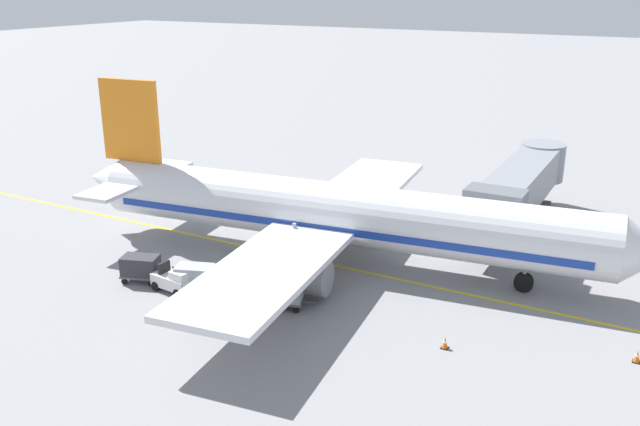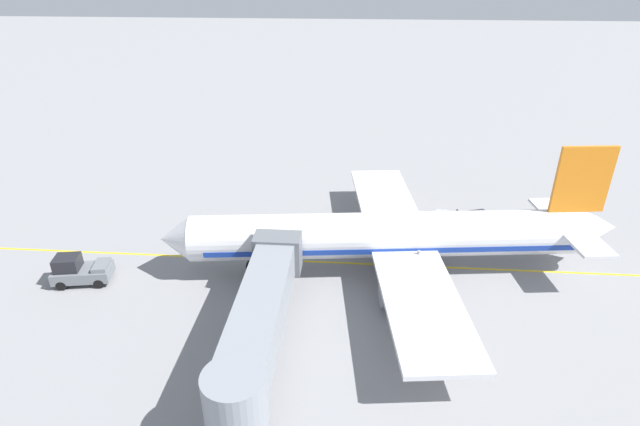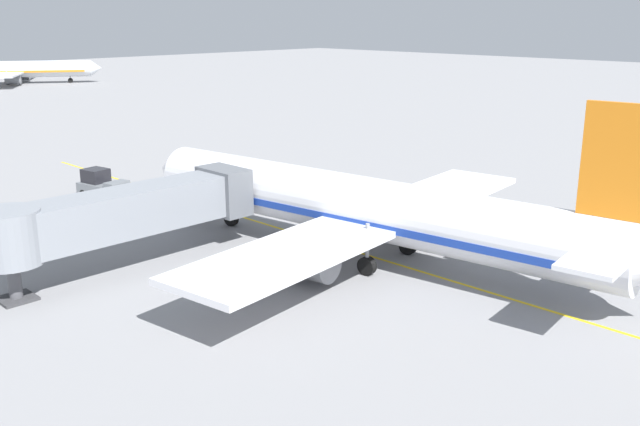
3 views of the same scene
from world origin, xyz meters
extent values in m
plane|color=gray|center=(0.00, 0.00, 0.00)|extent=(400.00, 400.00, 0.00)
cube|color=gold|center=(0.00, 0.00, 0.00)|extent=(0.24, 80.00, 0.01)
cylinder|color=silver|center=(-0.60, -1.22, 3.29)|extent=(7.46, 32.21, 3.70)
cube|color=#193899|center=(-0.60, -1.22, 2.82)|extent=(7.19, 29.68, 0.44)
cone|color=silver|center=(1.45, -18.49, 3.58)|extent=(3.45, 3.15, 3.14)
cube|color=black|center=(-2.42, 14.08, 3.93)|extent=(2.89, 1.42, 0.60)
cube|color=silver|center=(-0.48, -2.21, 2.64)|extent=(30.40, 8.71, 0.36)
cylinder|color=gray|center=(-6.04, -2.06, 1.39)|extent=(2.36, 3.41, 2.00)
cylinder|color=gray|center=(4.88, -0.76, 1.39)|extent=(2.36, 3.41, 2.00)
cube|color=orange|center=(1.17, -16.11, 7.88)|extent=(0.84, 4.41, 5.50)
cube|color=silver|center=(1.15, -15.91, 3.84)|extent=(10.24, 3.76, 0.24)
cylinder|color=black|center=(-1.93, 9.91, 0.55)|extent=(0.58, 1.15, 1.10)
cylinder|color=gray|center=(-1.93, 9.91, 2.10)|extent=(0.24, 0.24, 2.00)
cylinder|color=black|center=(-2.65, -3.47, 0.55)|extent=(0.58, 1.15, 1.10)
cylinder|color=gray|center=(-2.65, -3.47, 2.10)|extent=(0.24, 0.24, 2.00)
cylinder|color=black|center=(1.92, -2.93, 0.55)|extent=(0.58, 1.15, 1.10)
cylinder|color=gray|center=(1.92, -2.93, 2.10)|extent=(0.24, 0.24, 2.00)
cube|color=gray|center=(-11.06, 7.28, 3.49)|extent=(14.76, 2.80, 2.60)
cube|color=slate|center=(-4.48, 7.28, 3.49)|extent=(2.00, 3.50, 2.99)
cylinder|color=gray|center=(-18.44, 7.28, 3.49)|extent=(3.36, 3.36, 2.86)
cylinder|color=#4C4C51|center=(-18.44, 7.28, 1.09)|extent=(0.70, 0.70, 2.19)
cube|color=#38383A|center=(-18.44, 7.28, 0.08)|extent=(1.80, 1.80, 0.16)
cube|color=silver|center=(7.63, -7.57, 0.63)|extent=(1.45, 2.61, 0.70)
cube|color=silver|center=(7.70, -6.89, 1.20)|extent=(1.12, 1.15, 0.44)
cube|color=black|center=(7.56, -8.25, 1.30)|extent=(0.85, 0.24, 0.64)
cylinder|color=black|center=(7.64, -7.45, 1.28)|extent=(0.11, 0.27, 0.54)
cylinder|color=black|center=(7.18, -6.64, 0.28)|extent=(0.26, 0.58, 0.56)
cylinder|color=black|center=(8.25, -6.75, 0.28)|extent=(0.26, 0.58, 0.56)
cylinder|color=black|center=(7.00, -8.39, 0.28)|extent=(0.26, 0.58, 0.56)
cylinder|color=black|center=(8.07, -8.50, 0.28)|extent=(0.26, 0.58, 0.56)
cube|color=#4C4C51|center=(6.35, -1.04, 0.42)|extent=(1.96, 2.51, 0.12)
cube|color=#999EA3|center=(6.35, -1.04, 1.03)|extent=(1.86, 2.38, 1.10)
cylinder|color=#4C4C51|center=(5.87, 0.32, 0.41)|extent=(0.30, 0.68, 0.07)
cylinder|color=black|center=(5.56, -0.45, 0.18)|extent=(0.23, 0.38, 0.36)
cylinder|color=black|center=(6.60, -0.08, 0.18)|extent=(0.23, 0.38, 0.36)
cylinder|color=black|center=(6.10, -2.01, 0.18)|extent=(0.23, 0.38, 0.36)
cylinder|color=black|center=(7.15, -1.64, 0.18)|extent=(0.23, 0.38, 0.36)
cube|color=#4C4C51|center=(6.61, -4.19, 0.42)|extent=(1.96, 2.51, 0.12)
cube|color=#999EA3|center=(6.61, -4.19, 1.03)|extent=(1.86, 2.38, 1.10)
cylinder|color=#4C4C51|center=(6.13, -2.82, 0.41)|extent=(0.30, 0.68, 0.07)
cylinder|color=black|center=(5.82, -3.59, 0.18)|extent=(0.23, 0.38, 0.36)
cylinder|color=black|center=(6.86, -3.23, 0.18)|extent=(0.23, 0.38, 0.36)
cylinder|color=black|center=(6.36, -5.15, 0.18)|extent=(0.23, 0.38, 0.36)
cylinder|color=black|center=(7.41, -4.78, 0.18)|extent=(0.23, 0.38, 0.36)
cube|color=#4C4C51|center=(7.08, -6.43, 0.42)|extent=(1.96, 2.51, 0.12)
cube|color=#999EA3|center=(7.08, -6.43, 1.03)|extent=(1.86, 2.38, 1.10)
cylinder|color=#4C4C51|center=(6.60, -5.06, 0.41)|extent=(0.30, 0.68, 0.07)
cylinder|color=black|center=(6.28, -5.84, 0.18)|extent=(0.23, 0.38, 0.36)
cylinder|color=black|center=(7.33, -5.47, 0.18)|extent=(0.23, 0.38, 0.36)
cylinder|color=black|center=(6.83, -7.39, 0.18)|extent=(0.23, 0.38, 0.36)
cylinder|color=black|center=(7.87, -7.03, 0.18)|extent=(0.23, 0.38, 0.36)
cube|color=#4C4C51|center=(7.51, -10.10, 0.42)|extent=(1.96, 2.51, 0.12)
cube|color=#2D2D33|center=(7.51, -10.10, 1.03)|extent=(1.86, 2.38, 1.10)
cylinder|color=#4C4C51|center=(7.03, -8.73, 0.41)|extent=(0.30, 0.68, 0.07)
cylinder|color=black|center=(6.71, -9.50, 0.18)|extent=(0.23, 0.38, 0.36)
cylinder|color=black|center=(7.76, -9.14, 0.18)|extent=(0.23, 0.38, 0.36)
cylinder|color=black|center=(7.26, -11.06, 0.18)|extent=(0.23, 0.38, 0.36)
cylinder|color=black|center=(8.30, -10.69, 0.18)|extent=(0.23, 0.38, 0.36)
cylinder|color=#232328|center=(3.82, -0.02, 0.42)|extent=(0.15, 0.15, 0.85)
cylinder|color=#232328|center=(3.65, -0.14, 0.42)|extent=(0.15, 0.15, 0.85)
cube|color=yellow|center=(3.74, -0.08, 1.15)|extent=(0.45, 0.41, 0.60)
cylinder|color=yellow|center=(3.94, 0.06, 1.10)|extent=(0.23, 0.20, 0.57)
cylinder|color=yellow|center=(3.53, -0.22, 1.10)|extent=(0.23, 0.20, 0.57)
sphere|color=tan|center=(3.74, -0.08, 1.58)|extent=(0.22, 0.22, 0.22)
cube|color=red|center=(3.74, -0.08, 1.60)|extent=(0.26, 0.21, 0.10)
cube|color=black|center=(3.22, 16.29, 0.02)|extent=(0.36, 0.36, 0.04)
cone|color=orange|center=(3.22, 16.29, 0.32)|extent=(0.30, 0.30, 0.55)
cylinder|color=white|center=(3.22, 16.29, 0.34)|extent=(0.21, 0.21, 0.06)
cube|color=black|center=(6.30, 8.06, 0.02)|extent=(0.36, 0.36, 0.04)
cone|color=orange|center=(6.30, 8.06, 0.32)|extent=(0.30, 0.30, 0.55)
cylinder|color=white|center=(6.30, 8.06, 0.34)|extent=(0.21, 0.21, 0.06)
camera|label=1|loc=(34.29, 16.53, 16.79)|focal=37.92mm
camera|label=2|loc=(-36.32, 1.57, 23.21)|focal=28.04mm
camera|label=3|loc=(-31.78, -28.30, 14.52)|focal=39.48mm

